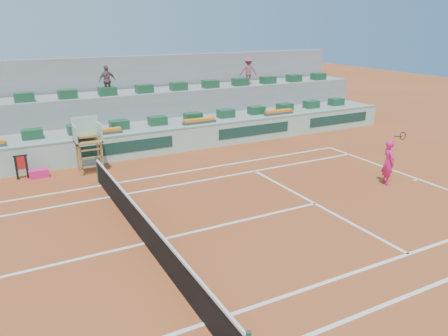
{
  "coord_description": "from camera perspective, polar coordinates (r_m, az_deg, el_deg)",
  "views": [
    {
      "loc": [
        -3.35,
        -11.31,
        6.24
      ],
      "look_at": [
        4.0,
        2.5,
        1.0
      ],
      "focal_mm": 35.0,
      "sensor_mm": 36.0,
      "label": 1
    }
  ],
  "objects": [
    {
      "name": "towel_rack",
      "position": [
        19.99,
        -24.96,
        0.36
      ],
      "size": [
        0.55,
        0.09,
        1.03
      ],
      "color": "black",
      "rests_on": "ground"
    },
    {
      "name": "spectator_right",
      "position": [
        27.29,
        3.19,
        12.56
      ],
      "size": [
        1.21,
        0.94,
        1.65
      ],
      "primitive_type": "imported",
      "rotation": [
        0.0,
        0.0,
        2.79
      ],
      "color": "#9B4D59",
      "rests_on": "seating_tier_upper"
    },
    {
      "name": "flower_planters",
      "position": [
        20.98,
        -22.19,
        3.6
      ],
      "size": [
        26.8,
        0.36,
        0.28
      ],
      "color": "#474747",
      "rests_on": "seating_tier_lower"
    },
    {
      "name": "court_lines",
      "position": [
        13.35,
        -10.32,
        -9.67
      ],
      "size": [
        23.89,
        11.09,
        0.01
      ],
      "color": "white",
      "rests_on": "ground"
    },
    {
      "name": "player_bag",
      "position": [
        19.98,
        -23.01,
        -0.68
      ],
      "size": [
        0.79,
        0.35,
        0.35
      ],
      "primitive_type": "cube",
      "color": "#F41F78",
      "rests_on": "ground"
    },
    {
      "name": "seat_row_lower",
      "position": [
        21.91,
        -18.59,
        4.84
      ],
      "size": [
        32.9,
        0.6,
        0.44
      ],
      "color": "#1A4F2D",
      "rests_on": "seating_tier_lower"
    },
    {
      "name": "tennis_player",
      "position": [
        18.66,
        20.68,
        0.72
      ],
      "size": [
        0.66,
        0.95,
        2.28
      ],
      "color": "#F41F78",
      "rests_on": "ground"
    },
    {
      "name": "spectator_mid",
      "position": [
        23.84,
        -15.0,
        10.98
      ],
      "size": [
        0.96,
        0.54,
        1.54
      ],
      "primitive_type": "imported",
      "rotation": [
        0.0,
        0.0,
        3.33
      ],
      "color": "#744D5C",
      "rests_on": "seating_tier_upper"
    },
    {
      "name": "seat_row_upper",
      "position": [
        23.51,
        -19.77,
        9.08
      ],
      "size": [
        32.9,
        0.6,
        0.44
      ],
      "color": "#1A4F2D",
      "rests_on": "seating_tier_upper"
    },
    {
      "name": "advertising_hoarding",
      "position": [
        20.86,
        -17.67,
        2.04
      ],
      "size": [
        36.0,
        0.34,
        1.26
      ],
      "color": "#A7D2BE",
      "rests_on": "ground"
    },
    {
      "name": "ground",
      "position": [
        13.35,
        -10.32,
        -9.69
      ],
      "size": [
        90.0,
        90.0,
        0.0
      ],
      "primitive_type": "plane",
      "color": "#98421D",
      "rests_on": "ground"
    },
    {
      "name": "stadium_back_wall",
      "position": [
        25.75,
        -20.41,
        8.34
      ],
      "size": [
        36.0,
        0.4,
        4.4
      ],
      "primitive_type": "cube",
      "color": "#989895",
      "rests_on": "ground"
    },
    {
      "name": "umpire_chair",
      "position": [
        19.67,
        -17.42,
        3.84
      ],
      "size": [
        1.1,
        0.9,
        2.4
      ],
      "color": "olive",
      "rests_on": "ground"
    },
    {
      "name": "tennis_net",
      "position": [
        13.11,
        -10.45,
        -7.65
      ],
      "size": [
        0.1,
        11.97,
        1.1
      ],
      "color": "black",
      "rests_on": "ground"
    },
    {
      "name": "seating_tier_upper",
      "position": [
        24.36,
        -19.61,
        5.74
      ],
      "size": [
        36.0,
        2.4,
        2.6
      ],
      "primitive_type": "cube",
      "color": "#989895",
      "rests_on": "ground"
    },
    {
      "name": "seating_tier_lower",
      "position": [
        22.97,
        -18.78,
        3.3
      ],
      "size": [
        36.0,
        4.0,
        1.2
      ],
      "primitive_type": "cube",
      "color": "#989895",
      "rests_on": "ground"
    }
  ]
}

